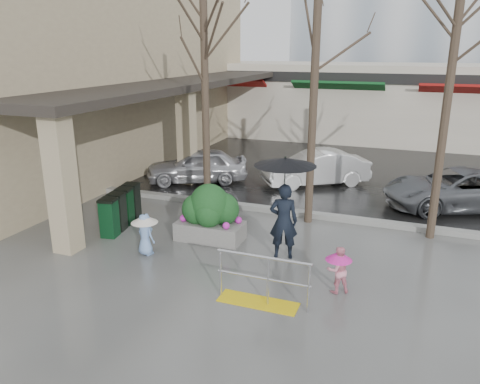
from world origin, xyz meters
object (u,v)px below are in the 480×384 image
Objects in this scene: tree_mideast at (454,46)px; news_boxes at (121,209)px; car_c at (459,189)px; car_b at (316,168)px; handrail at (261,286)px; tree_west at (204,38)px; planter at (210,213)px; car_a at (197,166)px; child_pink at (338,267)px; woman at (284,197)px; child_blue at (145,230)px; tree_midwest at (317,31)px.

tree_mideast reaches higher than news_boxes.
news_boxes is at bearing -83.41° from car_c.
car_b is (-3.93, 3.89, -4.23)m from tree_mideast.
news_boxes is (-4.97, 2.55, 0.15)m from handrail.
tree_west is 5.01m from planter.
car_a is (-8.14, 2.64, -4.23)m from tree_mideast.
car_c is (0.78, 2.81, -4.23)m from tree_mideast.
child_pink is 0.22× the size of car_c.
handrail is 1.90× the size of child_pink.
car_b is (-0.79, 8.69, 0.25)m from handrail.
car_c is (8.92, 0.18, 0.00)m from car_a.
woman is at bearing -13.52° from news_boxes.
woman is at bearing -60.41° from car_c.
news_boxes is (-1.63, 1.36, -0.11)m from child_blue.
woman is (-0.19, 2.22, 1.13)m from handrail.
tree_west reaches higher than car_c.
car_c is (7.28, 2.81, -4.45)m from tree_west.
planter reaches higher than child_pink.
planter reaches higher than handrail.
car_b is at bearing 76.49° from planter.
child_blue is at bearing -150.88° from tree_mideast.
tree_mideast is at bearing -147.71° from child_pink.
car_c is at bearing 62.74° from handrail.
car_a is at bearing -111.94° from car_c.
woman is 0.65× the size of car_b.
tree_midwest is 1.83× the size of car_b.
handrail is 6.83m from tree_midwest.
woman is at bearing -142.52° from child_blue.
tree_west is 1.84× the size of car_a.
handrail is at bearing 179.80° from child_blue.
child_pink is 3.92m from planter.
child_pink is (1.51, -1.23, -0.94)m from woman.
planter reaches higher than child_blue.
tree_midwest is 6.66m from child_blue.
car_a is (-1.65, 6.25, -0.01)m from child_blue.
tree_mideast is 6.50× the size of child_pink.
news_boxes is (-4.78, 0.33, -0.98)m from woman.
car_c is (4.11, 5.39, -0.88)m from woman.
woman is at bearing 15.70° from car_a.
woman is 2.49× the size of child_pink.
woman is 2.16m from child_pink.
child_pink is 0.57× the size of planter.
tree_midwest is 6.77m from car_c.
car_b is (-0.60, 6.46, -0.88)m from woman.
tree_west reaches higher than child_blue.
child_blue is 0.28× the size of car_a.
car_c is at bearing -143.64° from child_pink.
child_pink is 9.03m from car_a.
handrail is 0.27× the size of tree_midwest.
handrail is at bearing 6.93° from car_a.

